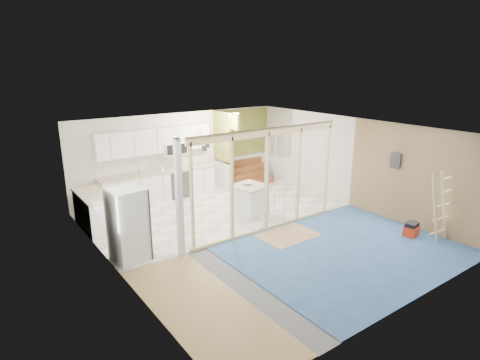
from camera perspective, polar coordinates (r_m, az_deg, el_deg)
room at (r=9.65m, az=2.51°, el=-0.39°), size 7.01×8.01×2.61m
floor_overlays at (r=10.18m, az=2.53°, el=-7.22°), size 7.00×8.00×0.03m
stud_frame at (r=9.42m, az=1.37°, el=1.05°), size 4.66×0.14×2.60m
base_cabinets at (r=11.94m, az=-13.78°, el=-1.75°), size 4.45×2.24×0.93m
upper_cabinets at (r=12.31m, az=-11.69°, el=5.41°), size 3.60×0.41×0.85m
green_partition at (r=13.76m, az=-0.19°, el=3.14°), size 2.25×1.51×2.60m
pot_rack at (r=10.83m, az=-4.94°, el=5.20°), size 0.52×0.52×0.72m
sheathing_panel at (r=10.95m, az=23.78°, el=0.24°), size 0.02×4.00×2.60m
electrical_panel at (r=11.13m, az=21.22°, el=2.63°), size 0.04×0.30×0.40m
ceiling_light at (r=12.58m, az=-0.86°, el=9.29°), size 0.32×0.32×0.08m
fridge at (r=8.78m, az=-15.58°, el=-6.20°), size 0.77×0.75×1.59m
island at (r=11.09m, az=1.39°, el=-2.89°), size 1.03×1.03×0.86m
bowl at (r=11.02m, az=1.01°, el=-0.49°), size 0.30×0.30×0.07m
soap_bottle_a at (r=12.18m, az=-14.11°, el=1.54°), size 0.13×0.13×0.28m
soap_bottle_b at (r=12.33m, az=-11.08°, el=1.71°), size 0.11×0.11×0.20m
toolbox at (r=10.67m, az=23.19°, el=-6.52°), size 0.42×0.35×0.35m
ladder at (r=10.39m, az=26.62°, el=-3.41°), size 0.90×0.19×1.70m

